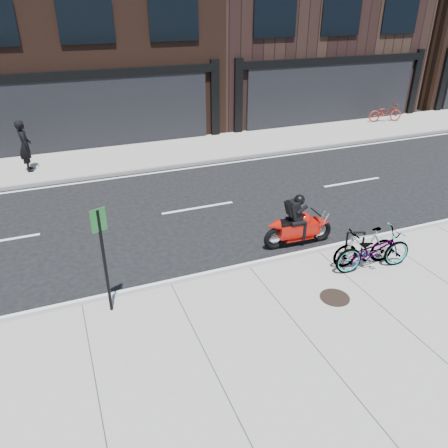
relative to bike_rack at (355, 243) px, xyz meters
name	(u,v)px	position (x,y,z in m)	size (l,w,h in m)	color
ground	(220,236)	(-2.60, 2.60, -0.59)	(120.00, 120.00, 0.00)	black
sidewalk_near	(316,350)	(-2.60, -2.40, -0.53)	(60.00, 6.00, 0.13)	gray
sidewalk_far	(155,154)	(-2.60, 10.35, -0.53)	(60.00, 3.50, 0.13)	gray
bike_rack	(355,243)	(0.00, 0.00, 0.00)	(0.45, 0.20, 0.79)	black
bicycle_front	(373,250)	(0.14, -0.54, 0.06)	(0.69, 1.98, 1.04)	gray
bicycle_rear	(364,247)	(0.06, -0.30, 0.03)	(0.47, 1.65, 0.99)	gray
motorcycle	(302,224)	(-0.73, 1.34, 0.02)	(2.02, 0.52, 1.51)	black
pedestrian	(25,146)	(-7.62, 9.97, 0.51)	(0.71, 0.46, 1.94)	black
bicycle_far	(385,112)	(10.17, 11.01, 0.02)	(0.64, 1.83, 0.96)	maroon
manhole_cover	(335,297)	(-1.36, -1.22, -0.45)	(0.66, 0.66, 0.01)	black
sign_post	(103,252)	(-6.03, 0.20, 0.96)	(0.31, 0.13, 2.38)	black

